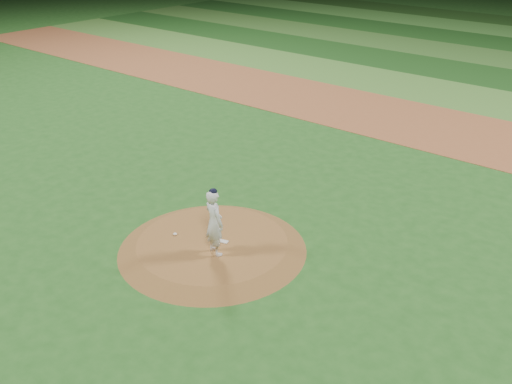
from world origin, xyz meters
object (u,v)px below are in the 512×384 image
(pitchers_mound, at_px, (213,245))
(rosin_bag, at_px, (175,234))
(pitching_rubber, at_px, (218,240))
(pitcher_on_mound, at_px, (214,222))

(pitchers_mound, relative_size, rosin_bag, 45.01)
(pitchers_mound, distance_m, rosin_bag, 1.21)
(pitchers_mound, distance_m, pitching_rubber, 0.22)
(pitchers_mound, bearing_deg, pitcher_on_mound, -38.63)
(pitchers_mound, height_order, pitching_rubber, pitching_rubber)
(rosin_bag, bearing_deg, pitching_rubber, 25.27)
(pitcher_on_mound, bearing_deg, pitchers_mound, 141.37)
(pitchers_mound, bearing_deg, pitching_rubber, 57.49)
(rosin_bag, bearing_deg, pitchers_mound, 20.86)
(pitchers_mound, relative_size, pitcher_on_mound, 2.74)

